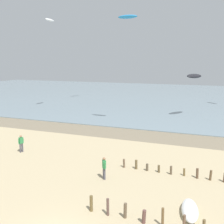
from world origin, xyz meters
TOP-DOWN VIEW (x-y plane):
  - wet_sand_strip at (0.00, 21.05)m, footprint 120.00×5.10m
  - sea at (0.00, 58.60)m, footprint 160.00×70.00m
  - groyne_mid at (6.56, 10.82)m, footprint 12.91×0.34m
  - person_mid_beach at (-0.47, 8.12)m, footprint 0.39×0.48m
  - person_left_flank at (-10.37, 10.96)m, footprint 0.32×0.55m
  - grounded_kite at (6.03, 5.40)m, footprint 1.36×2.76m
  - kite_aloft_0 at (-20.19, 31.72)m, footprint 0.97×2.53m
  - kite_aloft_2 at (-4.19, 24.90)m, footprint 2.67×1.09m
  - kite_aloft_3 at (3.54, 34.32)m, footprint 2.79×3.77m

SIDE VIEW (x-z plane):
  - wet_sand_strip at x=0.00m, z-range 0.00..0.01m
  - sea at x=0.00m, z-range 0.00..0.10m
  - grounded_kite at x=6.03m, z-range 0.00..0.53m
  - groyne_mid at x=6.56m, z-range -0.07..0.76m
  - person_mid_beach at x=-0.47m, z-range 0.06..1.77m
  - person_left_flank at x=-10.37m, z-range 0.06..1.77m
  - kite_aloft_3 at x=3.54m, z-range 6.01..6.89m
  - kite_aloft_2 at x=-4.19m, z-range 13.93..14.50m
  - kite_aloft_0 at x=-20.19m, z-range 15.17..15.82m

